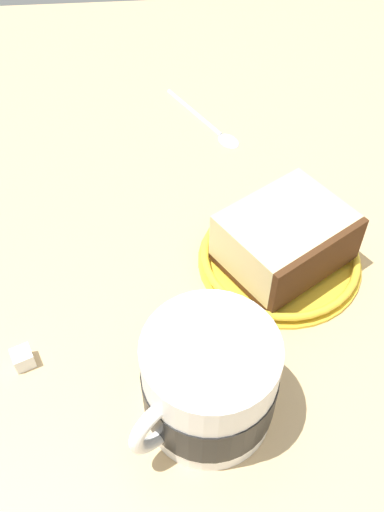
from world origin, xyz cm
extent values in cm
cube|color=tan|center=(0.00, 0.00, -1.99)|extent=(111.45, 111.45, 3.98)
cylinder|color=yellow|center=(-6.36, -2.01, 0.34)|extent=(15.04, 15.04, 0.67)
torus|color=yellow|center=(-6.36, -2.01, 1.03)|extent=(14.54, 14.54, 0.71)
cube|color=#472814|center=(-6.36, -2.01, 0.97)|extent=(13.03, 12.25, 0.60)
cube|color=beige|center=(-6.36, -2.01, 3.65)|extent=(13.03, 12.25, 4.75)
cube|color=#472814|center=(-8.63, 1.58, 3.65)|extent=(9.13, 6.08, 4.75)
cylinder|color=white|center=(1.68, 12.02, 4.43)|extent=(9.41, 9.41, 8.86)
cylinder|color=black|center=(1.68, 12.02, 3.66)|extent=(9.60, 9.60, 4.02)
cylinder|color=#47230F|center=(1.68, 12.02, 7.18)|extent=(8.28, 8.28, 0.40)
torus|color=white|center=(5.39, 14.92, 4.43)|extent=(4.44, 3.78, 4.88)
ellipsoid|color=silver|center=(-3.99, -20.18, 0.40)|extent=(3.24, 3.60, 0.80)
cylinder|color=silver|center=(-0.51, -26.15, 0.25)|extent=(5.87, 9.59, 0.50)
cube|color=white|center=(15.99, 6.82, 0.78)|extent=(2.03, 2.03, 1.56)
camera|label=1|loc=(4.53, 31.19, 40.25)|focal=39.85mm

